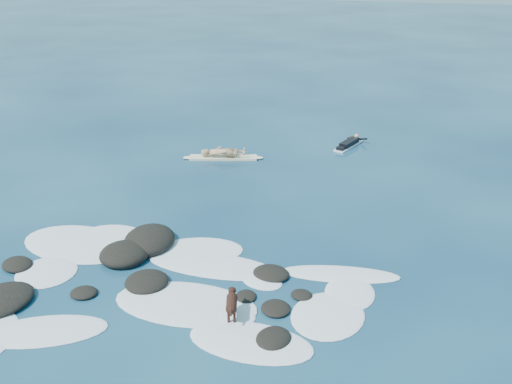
# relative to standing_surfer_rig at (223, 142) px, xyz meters

# --- Properties ---
(ground) EXTENTS (160.00, 160.00, 0.00)m
(ground) POSITION_rel_standing_surfer_rig_xyz_m (2.50, -8.96, -0.75)
(ground) COLOR #0A2642
(ground) RESTS_ON ground
(reef_rocks) EXTENTS (12.55, 8.21, 0.62)m
(reef_rocks) POSITION_rel_standing_surfer_rig_xyz_m (1.81, -10.12, -0.63)
(reef_rocks) COLOR black
(reef_rocks) RESTS_ON ground
(breaking_foam) EXTENTS (12.86, 7.51, 0.12)m
(breaking_foam) POSITION_rel_standing_surfer_rig_xyz_m (1.20, -9.29, -0.74)
(breaking_foam) COLOR white
(breaking_foam) RESTS_ON ground
(standing_surfer_rig) EXTENTS (3.30, 1.24, 1.90)m
(standing_surfer_rig) POSITION_rel_standing_surfer_rig_xyz_m (0.00, 0.00, 0.00)
(standing_surfer_rig) COLOR beige
(standing_surfer_rig) RESTS_ON ground
(paddling_surfer_rig) EXTENTS (1.31, 2.18, 0.39)m
(paddling_surfer_rig) POSITION_rel_standing_surfer_rig_xyz_m (4.87, 2.88, -0.62)
(paddling_surfer_rig) COLOR white
(paddling_surfer_rig) RESTS_ON ground
(dog) EXTENTS (0.43, 1.03, 0.66)m
(dog) POSITION_rel_standing_surfer_rig_xyz_m (3.49, -10.33, -0.31)
(dog) COLOR black
(dog) RESTS_ON ground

